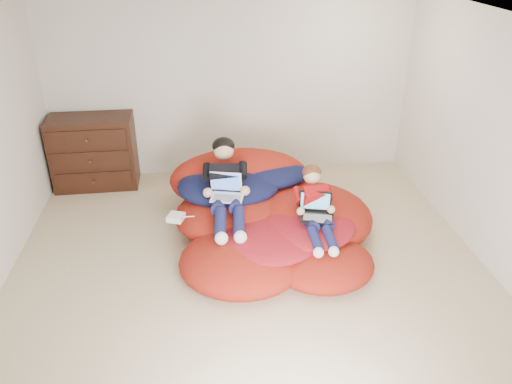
% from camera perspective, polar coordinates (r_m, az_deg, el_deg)
% --- Properties ---
extents(room_shell, '(5.10, 5.10, 2.77)m').
position_cam_1_polar(room_shell, '(5.19, -0.73, -6.93)').
color(room_shell, '#C0AC89').
rests_on(room_shell, ground).
extents(dresser, '(1.11, 0.62, 0.99)m').
position_cam_1_polar(dresser, '(7.14, -18.01, 4.37)').
color(dresser, black).
rests_on(dresser, ground).
extents(beanbag_pile, '(2.36, 2.38, 0.87)m').
position_cam_1_polar(beanbag_pile, '(5.73, 1.06, -2.75)').
color(beanbag_pile, '#AC2113').
rests_on(beanbag_pile, ground).
extents(cream_pillow, '(0.47, 0.30, 0.30)m').
position_cam_1_polar(cream_pillow, '(6.17, -3.88, 3.31)').
color(cream_pillow, '#EEE4CE').
rests_on(cream_pillow, beanbag_pile).
extents(older_boy, '(0.38, 1.26, 0.73)m').
position_cam_1_polar(older_boy, '(5.56, -3.46, 1.13)').
color(older_boy, black).
rests_on(older_boy, beanbag_pile).
extents(younger_boy, '(0.31, 0.95, 0.63)m').
position_cam_1_polar(younger_boy, '(5.31, 6.79, -1.36)').
color(younger_boy, '#B10F12').
rests_on(younger_boy, beanbag_pile).
extents(laptop_white, '(0.39, 0.37, 0.25)m').
position_cam_1_polar(laptop_white, '(5.47, -3.37, 0.19)').
color(laptop_white, white).
rests_on(laptop_white, older_boy).
extents(laptop_black, '(0.39, 0.35, 0.26)m').
position_cam_1_polar(laptop_black, '(5.28, 6.90, -2.08)').
color(laptop_black, black).
rests_on(laptop_black, younger_boy).
extents(power_adapter, '(0.21, 0.21, 0.06)m').
position_cam_1_polar(power_adapter, '(5.46, -9.15, -2.88)').
color(power_adapter, white).
rests_on(power_adapter, beanbag_pile).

